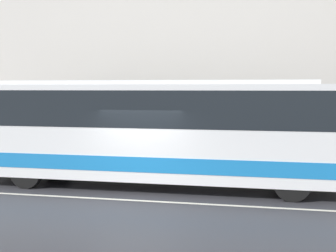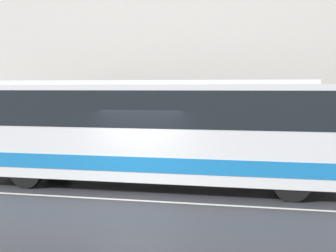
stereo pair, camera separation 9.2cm
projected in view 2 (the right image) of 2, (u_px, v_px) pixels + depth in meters
The scene contains 5 objects.
ground_plane at pixel (134, 200), 13.09m from camera, with size 60.00×60.00×0.00m, color #333338.
sidewalk at pixel (173, 167), 18.19m from camera, with size 60.00×2.51×0.13m.
building_facade at pixel (180, 24), 19.08m from camera, with size 60.00×0.35×11.92m.
lane_stripe at pixel (134, 200), 13.09m from camera, with size 54.00×0.14×0.01m.
transit_bus at pixel (148, 127), 14.85m from camera, with size 12.09×2.54×3.37m.
Camera 2 is at (3.76, -12.35, 3.15)m, focal length 50.00 mm.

